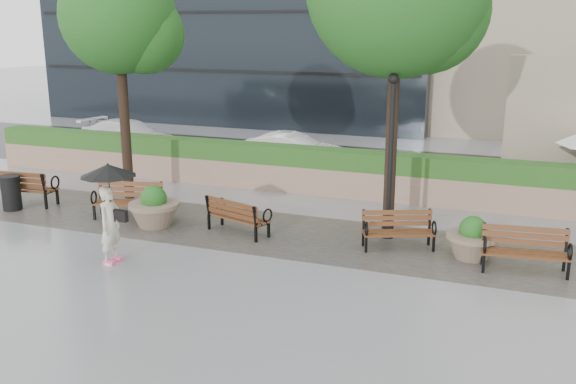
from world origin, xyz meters
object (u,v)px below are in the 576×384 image
(bench_0, at_px, (24,194))
(bench_2, at_px, (238,223))
(bench_3, at_px, (398,238))
(bench_1, at_px, (128,208))
(car_left, at_px, (129,136))
(trash_bin, at_px, (11,194))
(car_right, at_px, (292,151))
(lamppost, at_px, (390,168))
(bench_4, at_px, (524,260))
(pedestrian, at_px, (110,204))
(planter_left, at_px, (154,211))
(planter_right, at_px, (472,242))

(bench_0, height_order, bench_2, bench_0)
(bench_3, bearing_deg, bench_1, 158.42)
(bench_1, xyz_separation_m, car_left, (-5.15, 7.62, 0.34))
(bench_0, height_order, trash_bin, bench_0)
(bench_2, xyz_separation_m, car_right, (-1.31, 7.24, 0.35))
(bench_0, bearing_deg, bench_1, 173.66)
(bench_3, relative_size, lamppost, 0.44)
(bench_4, height_order, car_right, car_right)
(pedestrian, bearing_deg, lamppost, -51.57)
(planter_left, bearing_deg, planter_right, 3.67)
(bench_1, bearing_deg, pedestrian, -76.03)
(trash_bin, distance_m, car_right, 9.23)
(lamppost, bearing_deg, bench_2, -163.89)
(car_right, bearing_deg, bench_0, 139.72)
(bench_1, height_order, car_left, car_left)
(bench_0, bearing_deg, lamppost, 179.10)
(bench_4, height_order, trash_bin, bench_4)
(bench_1, height_order, car_right, car_right)
(bench_4, relative_size, planter_left, 1.40)
(lamppost, bearing_deg, planter_left, -167.93)
(bench_1, relative_size, bench_4, 1.04)
(planter_left, distance_m, pedestrian, 2.66)
(bench_0, xyz_separation_m, planter_right, (12.07, 0.09, 0.07))
(bench_3, xyz_separation_m, planter_left, (-6.00, -0.51, 0.16))
(bench_3, distance_m, bench_4, 2.71)
(trash_bin, height_order, car_left, car_left)
(bench_2, distance_m, lamppost, 3.84)
(car_left, height_order, car_right, car_left)
(bench_0, relative_size, pedestrian, 0.91)
(bench_3, bearing_deg, lamppost, 96.32)
(planter_left, bearing_deg, car_right, 83.30)
(lamppost, xyz_separation_m, car_left, (-11.77, 6.77, -1.07))
(bench_1, bearing_deg, bench_4, -16.59)
(trash_bin, relative_size, car_left, 0.21)
(lamppost, bearing_deg, pedestrian, -144.27)
(planter_left, xyz_separation_m, planter_right, (7.60, 0.49, -0.04))
(bench_0, bearing_deg, planter_left, 169.44)
(planter_left, relative_size, planter_right, 1.11)
(trash_bin, xyz_separation_m, pedestrian, (4.92, -2.33, 0.84))
(bench_0, relative_size, car_left, 0.46)
(bench_0, xyz_separation_m, car_right, (5.35, 7.05, 0.31))
(lamppost, bearing_deg, planter_right, -19.72)
(planter_left, height_order, car_left, car_left)
(bench_2, relative_size, car_right, 0.47)
(planter_right, height_order, car_left, car_left)
(car_left, bearing_deg, trash_bin, -158.51)
(planter_right, bearing_deg, car_right, 133.99)
(trash_bin, bearing_deg, car_left, 102.31)
(bench_0, height_order, car_right, car_right)
(bench_2, xyz_separation_m, planter_left, (-2.19, -0.21, 0.15))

